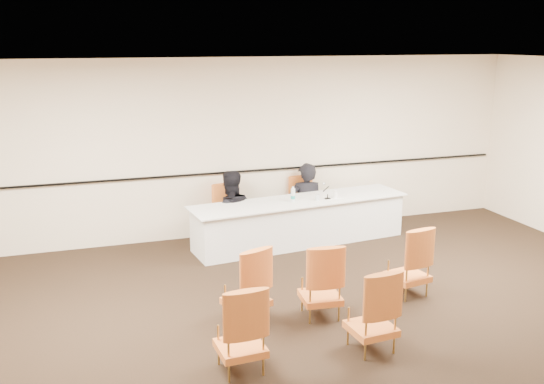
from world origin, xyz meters
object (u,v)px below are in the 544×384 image
(panelist_main_chair, at_px, (306,204))
(aud_chair_front_mid, at_px, (321,280))
(panelist_second_chair, at_px, (230,214))
(aud_chair_back_mid, at_px, (372,309))
(aud_chair_front_left, at_px, (246,284))
(panel_table, at_px, (300,222))
(microphone, at_px, (328,191))
(water_bottle, at_px, (293,194))
(aud_chair_front_right, at_px, (408,260))
(panelist_main, at_px, (306,210))
(panelist_second, at_px, (230,219))
(aud_chair_back_left, at_px, (240,327))
(coffee_cup, at_px, (336,194))
(drinking_glass, at_px, (317,197))

(panelist_main_chair, bearing_deg, aud_chair_front_mid, -114.90)
(panelist_second_chair, height_order, aud_chair_back_mid, same)
(aud_chair_front_left, height_order, aud_chair_back_mid, same)
(aud_chair_front_mid, bearing_deg, panel_table, 80.26)
(panel_table, xyz_separation_m, microphone, (0.45, -0.09, 0.50))
(panelist_second_chair, bearing_deg, water_bottle, -33.43)
(panelist_main_chair, xyz_separation_m, aud_chair_front_right, (0.27, -2.99, 0.00))
(panelist_main_chair, height_order, aud_chair_front_left, same)
(panelist_main, relative_size, panelist_main_chair, 1.76)
(water_bottle, height_order, aud_chair_front_left, water_bottle)
(panelist_second, bearing_deg, panelist_second_chair, -0.00)
(water_bottle, xyz_separation_m, aud_chair_front_right, (0.75, -2.35, -0.38))
(panelist_main, height_order, aud_chair_back_left, panelist_main)
(panelist_second, xyz_separation_m, microphone, (1.52, -0.52, 0.47))
(panel_table, distance_m, panelist_second_chair, 1.16)
(aud_chair_front_left, distance_m, aud_chair_back_mid, 1.54)
(panelist_second_chair, relative_size, aud_chair_front_mid, 1.00)
(aud_chair_front_mid, bearing_deg, panelist_main_chair, 77.59)
(coffee_cup, xyz_separation_m, aud_chair_back_mid, (-1.14, -3.50, -0.32))
(panel_table, bearing_deg, panelist_main_chair, 54.20)
(panelist_main, height_order, microphone, panelist_main)
(microphone, distance_m, aud_chair_front_right, 2.35)
(panelist_main, relative_size, panelist_second_chair, 1.76)
(aud_chair_front_mid, height_order, aud_chair_back_mid, same)
(microphone, bearing_deg, aud_chair_back_left, -130.52)
(panelist_second, distance_m, drinking_glass, 1.49)
(aud_chair_front_mid, bearing_deg, aud_chair_back_left, -138.49)
(panelist_second, height_order, panelist_second_chair, panelist_second)
(panelist_second, bearing_deg, aud_chair_front_left, 81.57)
(water_bottle, xyz_separation_m, aud_chair_back_mid, (-0.39, -3.52, -0.38))
(coffee_cup, relative_size, aud_chair_back_mid, 0.14)
(panel_table, relative_size, aud_chair_front_mid, 3.86)
(panelist_main, xyz_separation_m, microphone, (0.12, -0.68, 0.49))
(aud_chair_front_right, height_order, aud_chair_back_left, same)
(coffee_cup, bearing_deg, drinking_glass, -173.32)
(panelist_main, relative_size, aud_chair_front_left, 1.76)
(coffee_cup, bearing_deg, aud_chair_front_right, -89.93)
(panel_table, xyz_separation_m, aud_chair_front_mid, (-0.74, -2.64, 0.11))
(drinking_glass, distance_m, aud_chair_back_left, 4.11)
(panelist_main_chair, distance_m, panelist_second_chair, 1.42)
(panel_table, bearing_deg, microphone, -17.31)
(panel_table, relative_size, panelist_second, 2.25)
(microphone, height_order, aud_chair_back_left, microphone)
(aud_chair_back_mid, bearing_deg, panelist_main_chair, 73.65)
(panel_table, distance_m, aud_chair_back_mid, 3.61)
(panelist_second, distance_m, aud_chair_back_mid, 4.03)
(aud_chair_back_mid, bearing_deg, aud_chair_front_right, 41.19)
(panelist_second, bearing_deg, panel_table, 160.55)
(aud_chair_back_mid, bearing_deg, aud_chair_back_left, 174.14)
(panel_table, distance_m, aud_chair_front_right, 2.47)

